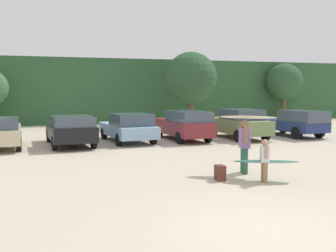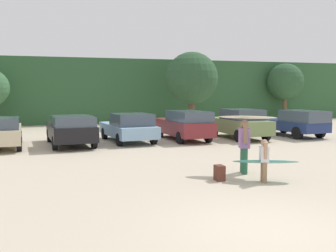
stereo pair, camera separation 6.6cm
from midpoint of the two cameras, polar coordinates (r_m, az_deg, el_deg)
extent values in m
plane|color=beige|center=(8.04, 14.07, -14.15)|extent=(120.00, 120.00, 0.00)
cube|color=#2D5633|center=(37.03, -11.33, 4.98)|extent=(108.00, 12.00, 5.10)
cylinder|color=brown|center=(29.30, 3.23, 1.87)|extent=(0.51, 0.51, 1.86)
sphere|color=#284C2D|center=(29.27, 3.26, 6.88)|extent=(3.84, 3.84, 3.84)
cylinder|color=brown|center=(35.89, 16.23, 2.40)|extent=(0.36, 0.36, 2.01)
sphere|color=#284C2D|center=(35.86, 16.32, 6.14)|extent=(3.14, 3.14, 3.14)
cube|color=beige|center=(19.58, -23.15, -1.10)|extent=(1.99, 4.33, 0.63)
cylinder|color=black|center=(20.99, -20.73, -1.49)|extent=(0.25, 0.64, 0.63)
cylinder|color=black|center=(18.20, -20.79, -2.47)|extent=(0.25, 0.64, 0.63)
cube|color=black|center=(19.58, -14.03, -0.73)|extent=(2.19, 4.69, 0.69)
cube|color=#3F4C5B|center=(18.55, -13.69, 0.71)|extent=(1.91, 2.58, 0.44)
cylinder|color=black|center=(21.03, -16.84, -1.34)|extent=(0.26, 0.66, 0.64)
cylinder|color=black|center=(21.22, -12.22, -1.18)|extent=(0.26, 0.66, 0.64)
cylinder|color=black|center=(18.04, -16.11, -2.38)|extent=(0.26, 0.66, 0.64)
cylinder|color=black|center=(18.26, -10.74, -2.18)|extent=(0.26, 0.66, 0.64)
cube|color=#84ADD1|center=(20.40, -5.97, -0.57)|extent=(2.34, 4.58, 0.58)
cube|color=#3F4C5B|center=(19.71, -5.40, 0.94)|extent=(1.95, 2.21, 0.59)
cylinder|color=black|center=(21.60, -9.29, -1.06)|extent=(0.28, 0.63, 0.61)
cylinder|color=black|center=(22.07, -4.96, -0.88)|extent=(0.28, 0.63, 0.61)
cylinder|color=black|center=(18.80, -7.14, -1.96)|extent=(0.28, 0.63, 0.61)
cylinder|color=black|center=(19.34, -2.24, -1.72)|extent=(0.28, 0.63, 0.61)
cube|color=maroon|center=(21.03, 2.00, -0.16)|extent=(2.00, 4.54, 0.74)
cube|color=#3F4C5B|center=(20.25, 2.88, 1.42)|extent=(1.75, 2.73, 0.53)
cylinder|color=black|center=(22.14, -1.34, -0.85)|extent=(0.26, 0.62, 0.60)
cylinder|color=black|center=(22.71, 2.34, -0.70)|extent=(0.26, 0.62, 0.60)
cylinder|color=black|center=(19.42, 1.59, -1.70)|extent=(0.26, 0.62, 0.60)
cylinder|color=black|center=(20.07, 5.67, -1.50)|extent=(0.26, 0.62, 0.60)
cube|color=#6B7F4C|center=(21.95, 10.00, 0.03)|extent=(1.99, 4.32, 0.74)
cube|color=#3F4C5B|center=(21.61, 10.48, 1.66)|extent=(1.75, 2.23, 0.55)
cylinder|color=black|center=(22.83, 6.47, -0.66)|extent=(0.25, 0.65, 0.64)
cylinder|color=black|center=(23.59, 9.98, -0.51)|extent=(0.25, 0.65, 0.64)
cylinder|color=black|center=(20.38, 10.00, -1.41)|extent=(0.25, 0.65, 0.64)
cylinder|color=black|center=(21.23, 13.77, -1.21)|extent=(0.25, 0.65, 0.64)
cube|color=navy|center=(23.87, 17.01, 0.13)|extent=(2.34, 4.63, 0.55)
cube|color=#3F4C5B|center=(23.03, 18.83, 1.36)|extent=(1.94, 2.58, 0.61)
cylinder|color=black|center=(24.50, 13.30, -0.30)|extent=(0.30, 0.71, 0.69)
cylinder|color=black|center=(25.52, 16.16, -0.15)|extent=(0.30, 0.71, 0.69)
cylinder|color=black|center=(22.28, 17.94, -0.96)|extent=(0.30, 0.71, 0.69)
cylinder|color=black|center=(23.40, 20.85, -0.76)|extent=(0.30, 0.71, 0.69)
cylinder|color=#26593F|center=(12.71, 10.87, -5.00)|extent=(0.19, 0.19, 0.82)
cylinder|color=#26593F|center=(12.99, 10.66, -4.78)|extent=(0.19, 0.19, 0.82)
cube|color=#9966A5|center=(12.75, 10.82, -1.69)|extent=(0.43, 0.50, 0.63)
sphere|color=#8C664C|center=(12.70, 10.85, 0.30)|extent=(0.26, 0.26, 0.26)
cylinder|color=#8C664C|center=(12.50, 11.00, -1.07)|extent=(0.24, 0.36, 0.67)
cylinder|color=#8C664C|center=(12.95, 10.67, -0.85)|extent=(0.19, 0.22, 0.67)
cylinder|color=#8C6B4C|center=(11.65, 13.64, -6.55)|extent=(0.14, 0.14, 0.60)
cylinder|color=#8C6B4C|center=(11.86, 13.42, -6.34)|extent=(0.14, 0.14, 0.60)
cube|color=silver|center=(11.66, 13.58, -3.91)|extent=(0.32, 0.36, 0.46)
sphere|color=tan|center=(11.61, 13.62, -2.33)|extent=(0.19, 0.19, 0.19)
cylinder|color=tan|center=(11.48, 13.77, -3.45)|extent=(0.16, 0.21, 0.49)
cylinder|color=tan|center=(11.80, 13.43, -3.21)|extent=(0.19, 0.31, 0.48)
ellipsoid|color=beige|center=(12.77, 11.26, 1.25)|extent=(1.80, 1.39, 0.16)
ellipsoid|color=teal|center=(11.85, 13.78, -4.99)|extent=(1.97, 1.17, 0.23)
cube|color=#592D23|center=(11.75, 7.34, -6.71)|extent=(0.24, 0.34, 0.45)
camera|label=1|loc=(0.03, -90.12, -0.01)|focal=42.36mm
camera|label=2|loc=(0.03, 89.88, 0.01)|focal=42.36mm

